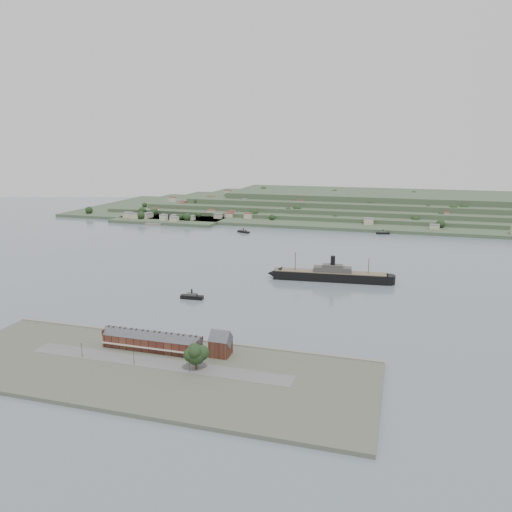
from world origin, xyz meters
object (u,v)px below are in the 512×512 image
(fig_tree, at_px, (196,354))
(gabled_building, at_px, (221,344))
(tugboat, at_px, (192,296))
(terrace_row, at_px, (152,341))
(steamship, at_px, (327,275))

(fig_tree, bearing_deg, gabled_building, 73.81)
(gabled_building, relative_size, tugboat, 0.84)
(gabled_building, bearing_deg, fig_tree, -106.19)
(terrace_row, height_order, fig_tree, fig_tree)
(steamship, bearing_deg, fig_tree, -101.20)
(steamship, bearing_deg, terrace_row, -112.07)
(terrace_row, bearing_deg, tugboat, 100.68)
(gabled_building, relative_size, fig_tree, 1.06)
(steamship, bearing_deg, tugboat, -138.60)
(terrace_row, height_order, tugboat, terrace_row)
(terrace_row, relative_size, fig_tree, 4.17)
(steamship, height_order, tugboat, steamship)
(terrace_row, relative_size, tugboat, 3.32)
(gabled_building, height_order, fig_tree, gabled_building)
(terrace_row, height_order, steamship, steamship)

